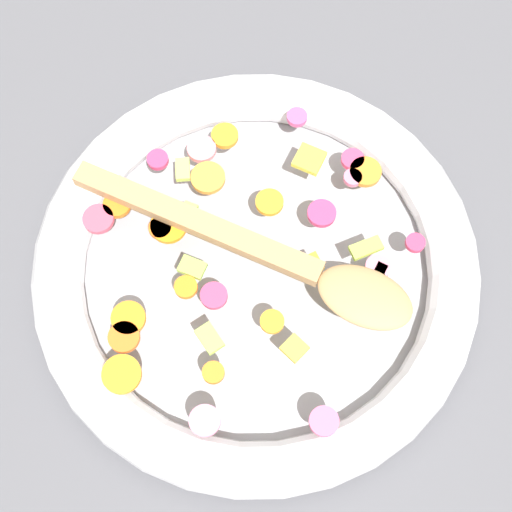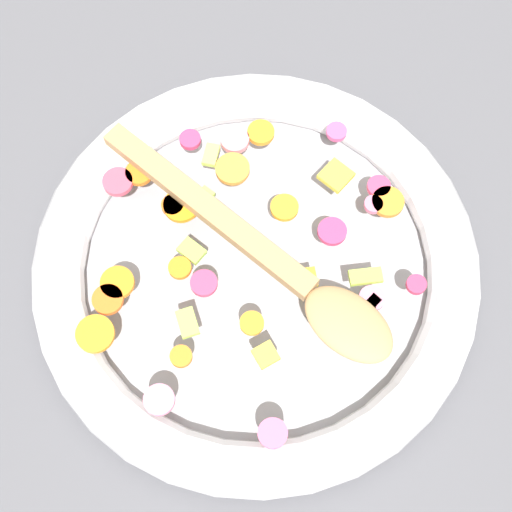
# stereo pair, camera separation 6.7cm
# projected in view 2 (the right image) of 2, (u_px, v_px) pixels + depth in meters

# --- Properties ---
(ground_plane) EXTENTS (4.00, 4.00, 0.00)m
(ground_plane) POSITION_uv_depth(u_px,v_px,m) (256.00, 274.00, 0.72)
(ground_plane) COLOR #4C4C51
(skillet) EXTENTS (0.44, 0.44, 0.05)m
(skillet) POSITION_uv_depth(u_px,v_px,m) (256.00, 266.00, 0.70)
(skillet) COLOR gray
(skillet) RESTS_ON ground_plane
(chopped_vegetables) EXTENTS (0.34, 0.31, 0.01)m
(chopped_vegetables) POSITION_uv_depth(u_px,v_px,m) (235.00, 241.00, 0.67)
(chopped_vegetables) COLOR orange
(chopped_vegetables) RESTS_ON skillet
(wooden_spoon) EXTENTS (0.06, 0.35, 0.01)m
(wooden_spoon) POSITION_uv_depth(u_px,v_px,m) (271.00, 263.00, 0.66)
(wooden_spoon) COLOR #A87F51
(wooden_spoon) RESTS_ON chopped_vegetables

